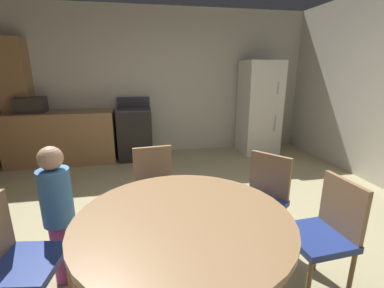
{
  "coord_description": "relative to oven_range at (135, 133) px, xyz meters",
  "views": [
    {
      "loc": [
        -0.44,
        -2.19,
        1.6
      ],
      "look_at": [
        0.13,
        0.7,
        0.77
      ],
      "focal_mm": 24.86,
      "sensor_mm": 36.0,
      "label": 1
    }
  ],
  "objects": [
    {
      "name": "person_child",
      "position": [
        -0.52,
        -2.95,
        0.11
      ],
      "size": [
        0.3,
        0.3,
        1.09
      ],
      "rotation": [
        0.0,
        0.0,
        5.73
      ],
      "color": "#8C337A",
      "rests_on": "ground"
    },
    {
      "name": "refrigerator",
      "position": [
        2.39,
        -0.05,
        0.41
      ],
      "size": [
        0.68,
        0.68,
        1.76
      ],
      "color": "white",
      "rests_on": "ground"
    },
    {
      "name": "chair_west",
      "position": [
        -0.69,
        -3.31,
        0.03
      ],
      "size": [
        0.46,
        0.46,
        0.87
      ],
      "rotation": [
        0.0,
        0.0,
        6.12
      ],
      "color": "#9E754C",
      "rests_on": "ground"
    },
    {
      "name": "chair_east",
      "position": [
        1.36,
        -3.42,
        0.03
      ],
      "size": [
        0.42,
        0.42,
        0.87
      ],
      "rotation": [
        0.0,
        0.0,
        3.2
      ],
      "color": "#9E754C",
      "rests_on": "ground"
    },
    {
      "name": "ground_plane",
      "position": [
        0.55,
        -2.66,
        -0.47
      ],
      "size": [
        14.0,
        14.0,
        0.0
      ],
      "primitive_type": "plane",
      "color": "tan"
    },
    {
      "name": "dining_table",
      "position": [
        0.33,
        -3.48,
        0.14
      ],
      "size": [
        1.3,
        1.3,
        0.76
      ],
      "color": "#9E754C",
      "rests_on": "ground"
    },
    {
      "name": "wall_back",
      "position": [
        0.55,
        0.4,
        0.88
      ],
      "size": [
        5.95,
        0.12,
        2.7
      ],
      "primitive_type": "cube",
      "color": "beige",
      "rests_on": "ground"
    },
    {
      "name": "pantry_column",
      "position": [
        -1.91,
        0.18,
        0.58
      ],
      "size": [
        0.44,
        0.36,
        2.1
      ],
      "primitive_type": "cube",
      "color": "#9E754C",
      "rests_on": "ground"
    },
    {
      "name": "chair_northeast",
      "position": [
        1.15,
        -2.85,
        0.03
      ],
      "size": [
        0.56,
        0.56,
        0.87
      ],
      "rotation": [
        0.0,
        0.0,
        3.79
      ],
      "color": "#9E754C",
      "rests_on": "ground"
    },
    {
      "name": "chair_north",
      "position": [
        0.22,
        -2.45,
        0.03
      ],
      "size": [
        0.44,
        0.44,
        0.87
      ],
      "rotation": [
        0.0,
        0.0,
        4.82
      ],
      "color": "#9E754C",
      "rests_on": "ground"
    },
    {
      "name": "kitchen_counter",
      "position": [
        -1.24,
        -0.0,
        -0.02
      ],
      "size": [
        1.78,
        0.6,
        0.9
      ],
      "primitive_type": "cube",
      "color": "#9E754C",
      "rests_on": "ground"
    },
    {
      "name": "microwave",
      "position": [
        -1.66,
        -0.0,
        0.56
      ],
      "size": [
        0.44,
        0.32,
        0.26
      ],
      "primitive_type": "cube",
      "color": "#2D2B28",
      "rests_on": "kitchen_counter"
    },
    {
      "name": "oven_range",
      "position": [
        0.0,
        0.0,
        0.0
      ],
      "size": [
        0.6,
        0.6,
        1.1
      ],
      "color": "black",
      "rests_on": "ground"
    }
  ]
}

